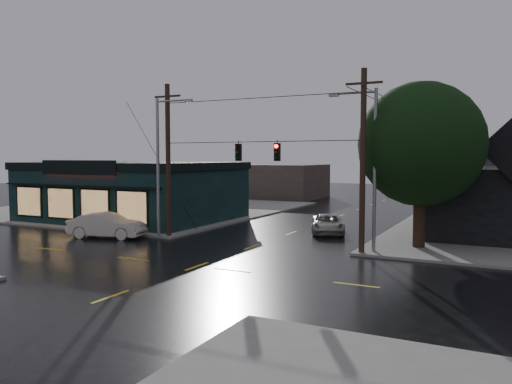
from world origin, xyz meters
The scene contains 15 objects.
ground_plane centered at (0.00, 0.00, 0.00)m, with size 160.00×160.00×0.00m, color black.
sidewalk_nw centered at (-20.00, 20.00, 0.07)m, with size 28.00×28.00×0.15m, color slate.
pizza_shop centered at (-15.00, 12.94, 2.56)m, with size 16.30×12.34×4.90m.
corner_tree centered at (9.04, 9.68, 6.11)m, with size 7.19×7.19×9.57m.
utility_pole_nw centered at (-6.50, 6.50, 0.00)m, with size 2.00×0.32×10.15m, color black, non-canonical shape.
utility_pole_ne centered at (6.50, 6.50, 0.00)m, with size 2.00×0.32×10.15m, color black, non-canonical shape.
utility_pole_far_a centered at (6.50, 28.00, 0.00)m, with size 2.00×0.32×9.65m, color black, non-canonical shape.
utility_pole_far_b centered at (6.50, 48.00, 0.00)m, with size 2.00×0.32×9.15m, color black, non-canonical shape.
utility_pole_far_c centered at (6.50, 68.00, 0.00)m, with size 2.00×0.32×9.15m, color black, non-canonical shape.
span_signal_assembly centered at (0.10, 6.50, 5.70)m, with size 13.00×0.48×1.23m.
streetlight_nw centered at (-6.80, 5.80, 0.00)m, with size 5.40×0.30×9.15m, color gray, non-canonical shape.
streetlight_ne centered at (7.00, 7.20, 0.00)m, with size 5.40×0.30×9.15m, color gray, non-canonical shape.
bg_building_west centered at (-14.00, 40.00, 2.20)m, with size 12.00×10.00×4.40m, color #423530.
sedan_cream centered at (-10.19, 4.64, 0.84)m, with size 1.77×5.09×1.68m, color beige.
suv_silver centered at (2.29, 13.21, 0.66)m, with size 2.20×4.78×1.33m, color #A29F95.
Camera 1 is at (13.48, -20.35, 5.37)m, focal length 35.00 mm.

